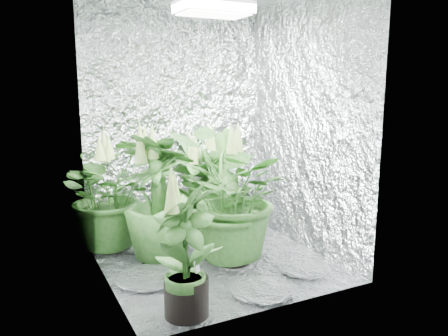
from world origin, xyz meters
name	(u,v)px	position (x,y,z in m)	size (l,w,h in m)	color
ground	(215,261)	(0.00, 0.00, 0.00)	(1.60, 1.60, 0.00)	silver
walls	(214,129)	(0.00, 0.00, 1.00)	(1.62, 1.62, 2.00)	silver
grow_lamp	(214,8)	(0.00, 0.00, 1.83)	(0.50, 0.30, 0.22)	gray
plant_a	(109,194)	(-0.64, 0.62, 0.46)	(0.99, 0.99, 0.97)	black
plant_b	(193,190)	(0.10, 0.64, 0.41)	(0.57, 0.57, 0.91)	black
plant_c	(219,183)	(0.31, 0.56, 0.46)	(0.63, 0.63, 0.99)	black
plant_d	(160,199)	(-0.36, 0.20, 0.48)	(0.75, 0.75, 1.05)	black
plant_e	(233,197)	(0.12, -0.07, 0.50)	(1.10, 1.10, 1.06)	black
plant_f	(186,252)	(-0.48, -0.64, 0.39)	(0.56, 0.56, 0.87)	black
circulation_fan	(248,213)	(0.58, 0.50, 0.17)	(0.16, 0.35, 0.40)	black
plant_label	(197,266)	(-0.43, -0.67, 0.30)	(0.05, 0.01, 0.07)	white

